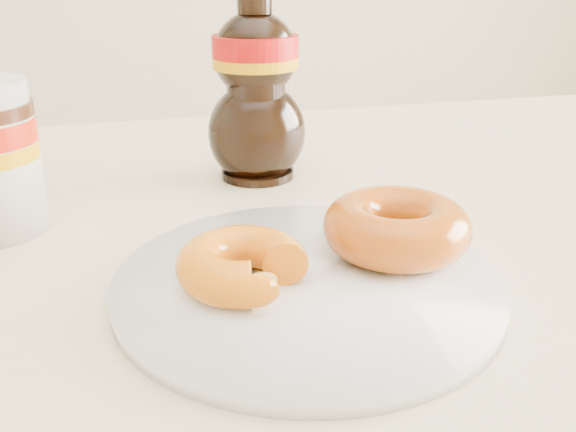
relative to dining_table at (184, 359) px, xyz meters
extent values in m
cube|color=#F7E4BC|center=(0.00, 0.00, 0.06)|extent=(1.40, 0.90, 0.04)
cylinder|color=#C6B28C|center=(0.62, 0.37, -0.31)|extent=(0.06, 0.06, 0.71)
cylinder|color=white|center=(0.08, -0.07, 0.09)|extent=(0.25, 0.25, 0.01)
torus|color=white|center=(0.08, -0.07, 0.09)|extent=(0.25, 0.25, 0.01)
torus|color=orange|center=(0.04, -0.07, 0.11)|extent=(0.10, 0.10, 0.03)
torus|color=#A6380A|center=(0.15, -0.05, 0.11)|extent=(0.13, 0.13, 0.04)
camera|label=1|loc=(-0.03, -0.43, 0.29)|focal=40.00mm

